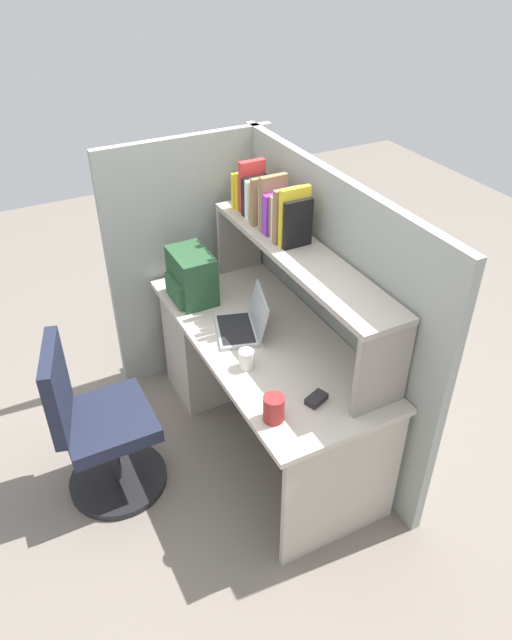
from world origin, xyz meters
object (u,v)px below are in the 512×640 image
at_px(snack_canister, 274,408).
at_px(office_chair, 98,431).
at_px(laptop, 245,323).
at_px(backpack, 191,277).
at_px(paper_cup, 246,359).
at_px(computer_mouse, 316,399).

distance_m(snack_canister, office_chair, 1.00).
distance_m(laptop, office_chair, 0.93).
relative_size(backpack, office_chair, 0.32).
height_order(backpack, snack_canister, backpack).
relative_size(laptop, office_chair, 0.40).
height_order(paper_cup, office_chair, office_chair).
bearing_deg(paper_cup, computer_mouse, 25.17).
bearing_deg(backpack, computer_mouse, 9.01).
relative_size(paper_cup, snack_canister, 0.78).
relative_size(computer_mouse, paper_cup, 1.07).
relative_size(laptop, paper_cup, 3.80).
relative_size(backpack, paper_cup, 3.08).
bearing_deg(computer_mouse, paper_cup, -175.94).
relative_size(computer_mouse, snack_canister, 0.84).
distance_m(computer_mouse, snack_canister, 0.23).
bearing_deg(paper_cup, backpack, 179.76).
bearing_deg(computer_mouse, backpack, 167.89).
height_order(computer_mouse, office_chair, office_chair).
distance_m(backpack, office_chair, 0.97).
height_order(backpack, office_chair, backpack).
bearing_deg(backpack, paper_cup, -0.24).
relative_size(snack_canister, office_chair, 0.13).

